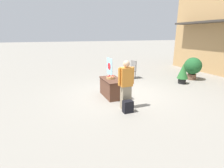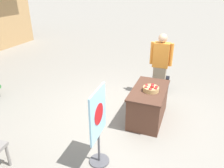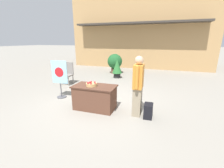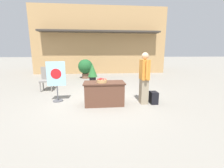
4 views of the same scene
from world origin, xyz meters
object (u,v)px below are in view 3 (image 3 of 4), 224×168
Objects in this scene: display_table at (95,97)px; apple_basket at (91,84)px; poster_board at (60,77)px; potted_plant_near_left at (117,68)px; patio_chair at (67,72)px; potted_plant_far_left at (115,62)px; backpack at (148,111)px; person_visitor at (138,86)px.

apple_basket is at bearing -149.02° from display_table.
potted_plant_near_left is (1.16, 3.82, -0.20)m from poster_board.
poster_board is (-1.60, 0.56, -0.02)m from apple_basket.
patio_chair is 0.84× the size of potted_plant_far_left.
potted_plant_near_left is (-2.23, 4.41, 0.40)m from backpack.
display_table is 5.63m from potted_plant_far_left.
patio_chair is 0.99× the size of potted_plant_near_left.
display_table is 1.46m from person_visitor.
person_visitor reaches higher than backpack.
apple_basket is at bearing 178.79° from backpack.
potted_plant_far_left is at bearing 113.32° from potted_plant_near_left.
apple_basket is 1.45m from person_visitor.
potted_plant_near_left is at bearing 116.82° from backpack.
apple_basket is 0.26× the size of potted_plant_far_left.
poster_board is at bearing -97.36° from potted_plant_far_left.
poster_board is (-1.68, 0.51, 0.42)m from display_table.
patio_chair is (-2.58, 2.28, 0.21)m from display_table.
person_visitor reaches higher than poster_board.
potted_plant_near_left is at bearing 160.34° from poster_board.
potted_plant_far_left is (-0.51, 1.19, 0.15)m from potted_plant_near_left.
poster_board is at bearing 160.80° from apple_basket.
backpack is (0.34, -0.08, -0.69)m from person_visitor.
backpack is 4.96m from potted_plant_near_left.
patio_chair is at bearing -29.77° from person_visitor.
display_table is at bearing -79.41° from potted_plant_far_left.
potted_plant_near_left is (2.06, 2.05, 0.02)m from patio_chair.
display_table is 3.45m from patio_chair.
backpack is 0.38× the size of patio_chair.
potted_plant_far_left is at bearing -66.16° from person_visitor.
patio_chair is at bearing -135.24° from potted_plant_near_left.
potted_plant_near_left is 1.31m from potted_plant_far_left.
patio_chair is at bearing -155.82° from poster_board.
patio_chair is 3.59m from potted_plant_far_left.
person_visitor reaches higher than apple_basket.
backpack is at bearing -1.21° from apple_basket.
potted_plant_far_left reaches higher than backpack.
patio_chair is at bearing 137.01° from apple_basket.
poster_board is at bearing 22.57° from patio_chair.
display_table is 3.25× the size of backpack.
poster_board is 2.00m from patio_chair.
person_visitor is 3.10m from poster_board.
patio_chair is (-2.50, 2.33, -0.24)m from apple_basket.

